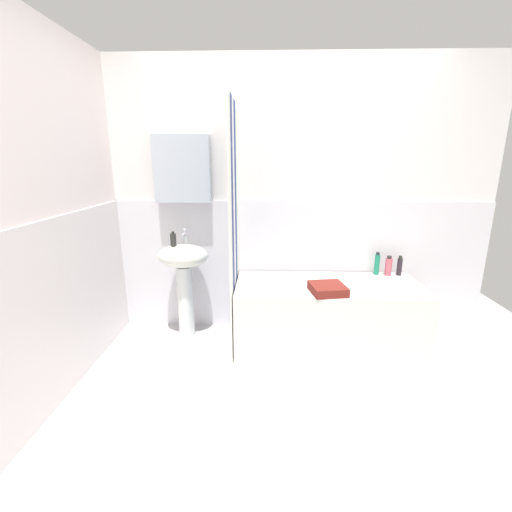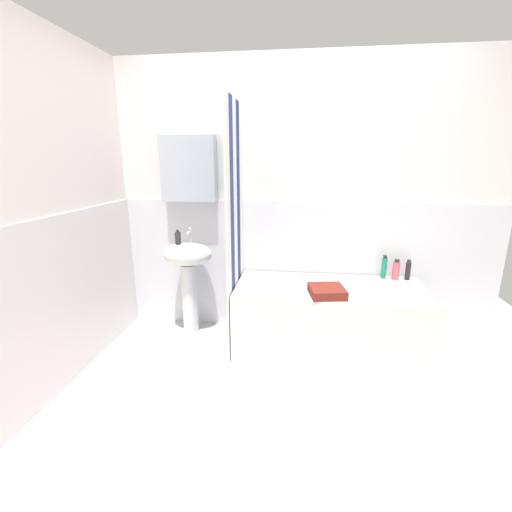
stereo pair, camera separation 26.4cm
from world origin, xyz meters
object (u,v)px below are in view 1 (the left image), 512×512
(lotion_bottle, at_px, (399,266))
(towel_folded, at_px, (328,289))
(soap_dispenser, at_px, (173,239))
(bathtub, at_px, (327,315))
(sink, at_px, (184,270))
(body_wash_bottle, at_px, (377,264))
(shampoo_bottle, at_px, (388,266))

(lotion_bottle, height_order, towel_folded, lotion_bottle)
(soap_dispenser, relative_size, bathtub, 0.08)
(bathtub, distance_m, towel_folded, 0.37)
(bathtub, xyz_separation_m, towel_folded, (-0.04, -0.20, 0.31))
(sink, bearing_deg, towel_folded, -16.34)
(body_wash_bottle, distance_m, towel_folded, 0.70)
(sink, height_order, bathtub, sink)
(bathtub, distance_m, shampoo_bottle, 0.72)
(soap_dispenser, distance_m, shampoo_bottle, 1.90)
(soap_dispenser, distance_m, lotion_bottle, 2.00)
(soap_dispenser, xyz_separation_m, shampoo_bottle, (1.88, 0.13, -0.26))
(sink, distance_m, shampoo_bottle, 1.81)
(soap_dispenser, relative_size, body_wash_bottle, 0.62)
(shampoo_bottle, bearing_deg, bathtub, -155.98)
(soap_dispenser, height_order, towel_folded, soap_dispenser)
(sink, height_order, soap_dispenser, soap_dispenser)
(shampoo_bottle, xyz_separation_m, towel_folded, (-0.61, -0.45, -0.05))
(sink, xyz_separation_m, body_wash_bottle, (1.71, 0.13, 0.03))
(sink, relative_size, lotion_bottle, 4.78)
(sink, relative_size, body_wash_bottle, 4.14)
(lotion_bottle, relative_size, shampoo_bottle, 0.99)
(soap_dispenser, relative_size, towel_folded, 0.49)
(lotion_bottle, bearing_deg, soap_dispenser, -175.98)
(sink, distance_m, towel_folded, 1.25)
(soap_dispenser, bearing_deg, shampoo_bottle, 3.96)
(shampoo_bottle, relative_size, body_wash_bottle, 0.87)
(towel_folded, bearing_deg, body_wash_bottle, 42.94)
(sink, relative_size, towel_folded, 3.28)
(shampoo_bottle, xyz_separation_m, body_wash_bottle, (-0.10, 0.02, 0.01))
(shampoo_bottle, bearing_deg, sink, -176.76)
(sink, relative_size, shampoo_bottle, 4.74)
(sink, height_order, body_wash_bottle, sink)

